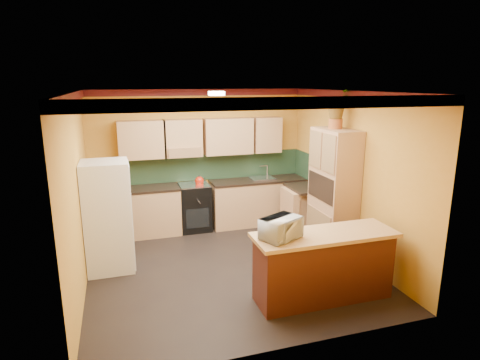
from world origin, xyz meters
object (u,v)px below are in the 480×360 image
pantry (333,192)px  breakfast_bar (323,268)px  base_cabinets_back (225,205)px  stove (195,207)px  microwave (281,228)px  fridge (108,216)px

pantry → breakfast_bar: 1.73m
base_cabinets_back → stove: stove is taller
base_cabinets_back → stove: bearing=-180.0°
stove → microwave: 3.18m
base_cabinets_back → breakfast_bar: same height
microwave → base_cabinets_back: bearing=61.0°
stove → microwave: microwave is taller
stove → breakfast_bar: (1.14, -3.07, -0.02)m
breakfast_bar → microwave: size_ratio=3.64×
microwave → fridge: bearing=112.7°
base_cabinets_back → pantry: bearing=-50.8°
stove → fridge: fridge is taller
base_cabinets_back → microwave: 3.14m
fridge → pantry: bearing=-6.6°
stove → fridge: bearing=-140.3°
pantry → microwave: size_ratio=4.25×
base_cabinets_back → pantry: (1.40, -1.72, 0.61)m
fridge → pantry: 3.63m
fridge → pantry: (3.60, -0.42, 0.20)m
base_cabinets_back → fridge: bearing=-149.3°
base_cabinets_back → pantry: 2.30m
fridge → microwave: fridge is taller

